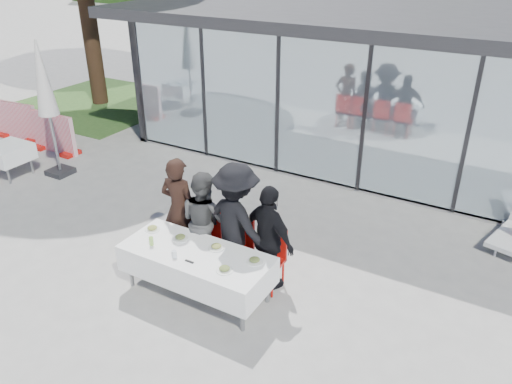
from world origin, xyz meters
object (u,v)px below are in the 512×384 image
plate_b (180,237)px  market_umbrella (44,88)px  plate_d (255,260)px  diner_chair_d (270,255)px  diner_chair_b (206,234)px  plate_a (152,228)px  diner_a (179,209)px  juice_bottle (151,241)px  spare_table_left (8,153)px  plate_c (216,247)px  diner_c (236,223)px  diner_chair_c (238,245)px  diner_chair_a (183,227)px  plate_extra (225,269)px  diner_b (204,220)px  folded_eyeglasses (189,261)px  dining_table (197,264)px  diner_d (269,239)px

plate_b → market_umbrella: market_umbrella is taller
plate_d → diner_chair_d: bearing=94.4°
diner_chair_b → plate_a: size_ratio=4.11×
diner_a → juice_bottle: size_ratio=13.50×
diner_a → spare_table_left: 5.35m
plate_a → plate_c: (1.16, 0.07, 0.00)m
diner_c → diner_chair_c: bearing=-76.4°
spare_table_left → diner_chair_a: bearing=-6.4°
plate_extra → spare_table_left: bearing=167.3°
market_umbrella → diner_c: bearing=-12.7°
plate_d → spare_table_left: (-7.00, 1.14, -0.22)m
diner_b → plate_a: size_ratio=7.00×
plate_d → juice_bottle: juice_bottle is taller
folded_eyeglasses → diner_chair_a: bearing=132.0°
dining_table → diner_chair_a: diner_chair_a is taller
diner_d → plate_d: diner_d is taller
diner_d → plate_b: (-1.24, -0.53, -0.07)m
diner_chair_c → plate_a: bearing=-154.2°
plate_b → folded_eyeglasses: bearing=-41.3°
diner_a → diner_chair_c: bearing=178.9°
diner_chair_d → diner_d: bearing=-90.0°
diner_b → plate_b: bearing=97.6°
diner_chair_c → plate_extra: bearing=-69.2°
diner_b → diner_chair_a: bearing=8.6°
folded_eyeglasses → diner_a: bearing=133.4°
diner_a → plate_c: diner_a is taller
diner_chair_c → market_umbrella: (-5.54, 1.20, 1.46)m
diner_chair_b → plate_d: size_ratio=4.11×
market_umbrella → diner_chair_b: bearing=-13.7°
diner_a → diner_chair_a: size_ratio=1.84×
diner_a → plate_a: diner_a is taller
dining_table → diner_d: 1.13m
plate_a → juice_bottle: juice_bottle is taller
folded_eyeglasses → diner_chair_b: bearing=112.7°
plate_c → spare_table_left: 6.44m
diner_c → plate_a: diner_c is taller
dining_table → diner_chair_b: 0.83m
plate_d → market_umbrella: market_umbrella is taller
plate_a → diner_chair_a: bearing=78.2°
dining_table → plate_a: (-0.95, 0.16, 0.24)m
diner_a → plate_c: bearing=151.8°
diner_c → diner_chair_c: size_ratio=1.98×
diner_chair_c → folded_eyeglasses: bearing=-100.9°
folded_eyeglasses → diner_c: bearing=78.6°
diner_b → plate_b: diner_b is taller
plate_a → plate_b: (0.54, 0.01, 0.00)m
dining_table → market_umbrella: 5.81m
diner_d → plate_extra: bearing=96.2°
diner_a → diner_chair_b: size_ratio=1.84×
diner_d → diner_chair_c: bearing=15.0°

